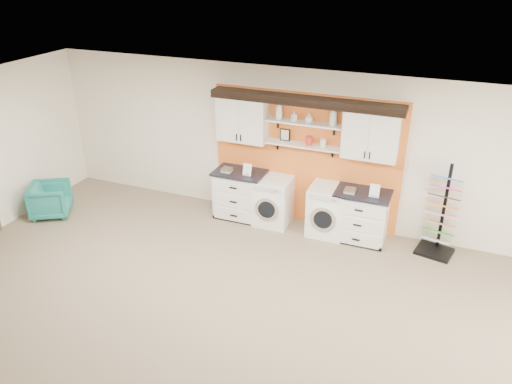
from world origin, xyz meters
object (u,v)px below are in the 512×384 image
at_px(dryer, 328,210).
at_px(sample_rack, 439,226).
at_px(base_cabinet_right, 361,216).
at_px(armchair, 50,200).
at_px(base_cabinet_left, 240,194).
at_px(washer, 273,201).

height_order(dryer, sample_rack, sample_rack).
bearing_deg(base_cabinet_right, armchair, -167.03).
xyz_separation_m(base_cabinet_right, armchair, (-5.60, -1.29, -0.14)).
relative_size(base_cabinet_left, dryer, 1.04).
relative_size(base_cabinet_right, sample_rack, 0.60).
height_order(base_cabinet_right, sample_rack, sample_rack).
relative_size(washer, dryer, 0.98).
xyz_separation_m(sample_rack, armchair, (-6.87, -1.32, -0.19)).
bearing_deg(dryer, sample_rack, 1.13).
distance_m(dryer, sample_rack, 1.84).
relative_size(washer, armchair, 1.27).
distance_m(base_cabinet_left, washer, 0.66).
bearing_deg(dryer, base_cabinet_right, 0.33).
bearing_deg(base_cabinet_left, dryer, -0.12).
bearing_deg(washer, base_cabinet_left, 179.71).
xyz_separation_m(washer, sample_rack, (2.86, 0.04, 0.06)).
xyz_separation_m(base_cabinet_right, dryer, (-0.58, -0.00, -0.00)).
relative_size(base_cabinet_right, washer, 1.05).
bearing_deg(armchair, base_cabinet_right, -107.27).
relative_size(dryer, armchair, 1.29).
distance_m(base_cabinet_left, dryer, 1.68).
xyz_separation_m(dryer, sample_rack, (1.84, 0.04, 0.05)).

